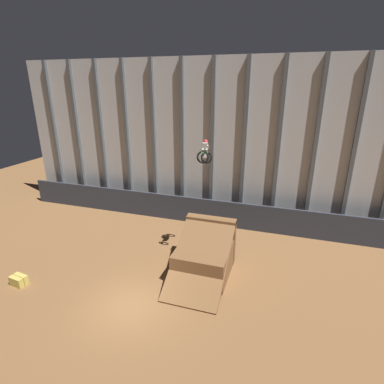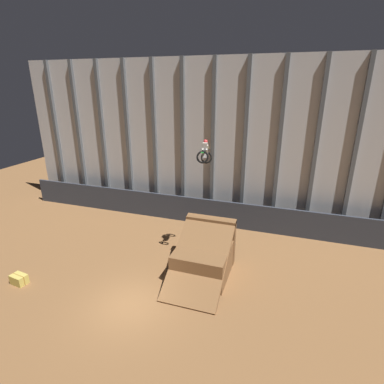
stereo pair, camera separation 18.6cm
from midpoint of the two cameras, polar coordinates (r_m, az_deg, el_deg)
ground_plane at (r=17.02m, az=-11.57°, el=-20.36°), size 60.00×60.00×0.00m
arena_back_wall at (r=24.52m, az=1.42°, el=9.40°), size 32.00×0.40×12.89m
lower_barrier at (r=24.82m, az=0.38°, el=-3.42°), size 31.36×0.20×2.16m
dirt_ramp at (r=18.59m, az=2.68°, el=-12.04°), size 3.17×5.18×3.14m
rider_bike_solo at (r=18.02m, az=2.75°, el=7.33°), size 0.90×1.75×1.60m
hay_bale_trackside at (r=20.52m, az=-29.83°, el=-14.22°), size 0.97×0.71×0.57m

